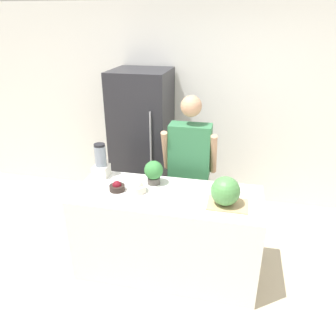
# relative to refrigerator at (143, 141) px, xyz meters

# --- Properties ---
(ground_plane) EXTENTS (14.00, 14.00, 0.00)m
(ground_plane) POSITION_rel_refrigerator_xyz_m (0.62, -1.64, -0.92)
(ground_plane) COLOR beige
(wall_back) EXTENTS (8.00, 0.06, 2.60)m
(wall_back) POSITION_rel_refrigerator_xyz_m (0.62, 0.40, 0.38)
(wall_back) COLOR white
(wall_back) RESTS_ON ground_plane
(counter_island) EXTENTS (1.77, 0.72, 0.89)m
(counter_island) POSITION_rel_refrigerator_xyz_m (0.62, -1.28, -0.47)
(counter_island) COLOR white
(counter_island) RESTS_ON ground_plane
(refrigerator) EXTENTS (0.71, 0.74, 1.83)m
(refrigerator) POSITION_rel_refrigerator_xyz_m (0.00, 0.00, 0.00)
(refrigerator) COLOR #232328
(refrigerator) RESTS_ON ground_plane
(person) EXTENTS (0.59, 0.27, 1.69)m
(person) POSITION_rel_refrigerator_xyz_m (0.73, -0.65, -0.05)
(person) COLOR gray
(person) RESTS_ON ground_plane
(cutting_board) EXTENTS (0.35, 0.26, 0.01)m
(cutting_board) POSITION_rel_refrigerator_xyz_m (1.18, -1.37, -0.01)
(cutting_board) COLOR tan
(cutting_board) RESTS_ON counter_island
(watermelon) EXTENTS (0.26, 0.26, 0.26)m
(watermelon) POSITION_rel_refrigerator_xyz_m (1.15, -1.38, 0.12)
(watermelon) COLOR #4C8C47
(watermelon) RESTS_ON cutting_board
(bowl_cherries) EXTENTS (0.15, 0.15, 0.10)m
(bowl_cherries) POSITION_rel_refrigerator_xyz_m (0.14, -1.32, 0.02)
(bowl_cherries) COLOR #2D231E
(bowl_cherries) RESTS_ON counter_island
(bowl_cream) EXTENTS (0.17, 0.17, 0.12)m
(bowl_cream) POSITION_rel_refrigerator_xyz_m (0.33, -1.30, 0.03)
(bowl_cream) COLOR beige
(bowl_cream) RESTS_ON counter_island
(blender) EXTENTS (0.15, 0.15, 0.36)m
(blender) POSITION_rel_refrigerator_xyz_m (-0.13, -1.06, 0.13)
(blender) COLOR silver
(blender) RESTS_ON counter_island
(potted_plant) EXTENTS (0.19, 0.19, 0.24)m
(potted_plant) POSITION_rel_refrigerator_xyz_m (0.44, -1.11, 0.11)
(potted_plant) COLOR #514C47
(potted_plant) RESTS_ON counter_island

